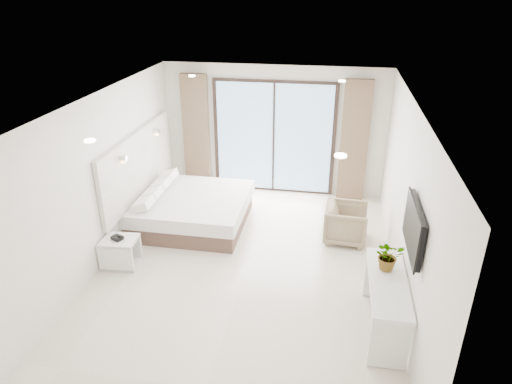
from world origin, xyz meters
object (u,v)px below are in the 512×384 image
(nightstand, at_px, (121,252))
(console_desk, at_px, (386,294))
(armchair, at_px, (346,222))
(bed, at_px, (191,209))

(nightstand, distance_m, console_desk, 4.13)
(nightstand, bearing_deg, armchair, 18.43)
(console_desk, xyz_separation_m, armchair, (-0.49, 2.23, -0.19))
(bed, height_order, console_desk, console_desk)
(nightstand, height_order, armchair, armchair)
(bed, height_order, armchair, armchair)
(bed, xyz_separation_m, console_desk, (3.34, -2.34, 0.26))
(console_desk, bearing_deg, nightstand, 168.88)
(bed, bearing_deg, armchair, -2.23)
(console_desk, distance_m, armchair, 2.29)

